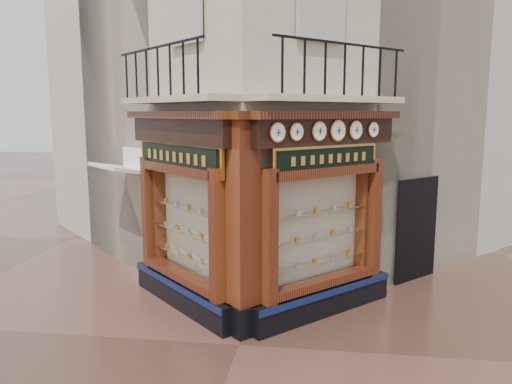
% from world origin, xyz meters
% --- Properties ---
extents(ground, '(80.00, 80.00, 0.00)m').
position_xyz_m(ground, '(0.00, 0.00, 0.00)').
color(ground, '#4C2F23').
rests_on(ground, ground).
extents(main_building, '(11.31, 11.31, 12.00)m').
position_xyz_m(main_building, '(0.00, 6.16, 6.00)').
color(main_building, '#BEB094').
rests_on(main_building, ground).
extents(neighbour_left, '(11.31, 11.31, 11.00)m').
position_xyz_m(neighbour_left, '(-2.47, 8.63, 5.50)').
color(neighbour_left, '#BAAFA2').
rests_on(neighbour_left, ground).
extents(neighbour_right, '(11.31, 11.31, 11.00)m').
position_xyz_m(neighbour_right, '(2.47, 8.63, 5.50)').
color(neighbour_right, '#BAAFA2').
rests_on(neighbour_right, ground).
extents(shopfront_left, '(2.86, 2.86, 3.98)m').
position_xyz_m(shopfront_left, '(-1.41, 1.57, 1.98)').
color(shopfront_left, black).
rests_on(shopfront_left, ground).
extents(shopfront_right, '(2.86, 2.86, 3.98)m').
position_xyz_m(shopfront_right, '(1.41, 1.57, 1.98)').
color(shopfront_right, black).
rests_on(shopfront_right, ground).
extents(corner_pilaster, '(0.85, 0.85, 3.98)m').
position_xyz_m(corner_pilaster, '(0.00, 0.50, 1.95)').
color(corner_pilaster, black).
rests_on(corner_pilaster, ground).
extents(balcony, '(5.94, 2.97, 1.03)m').
position_xyz_m(balcony, '(0.00, 1.49, 4.22)').
color(balcony, '#BEB094').
rests_on(balcony, ground).
extents(clock_a, '(0.28, 0.28, 0.34)m').
position_xyz_m(clock_a, '(0.60, 0.49, 3.62)').
color(clock_a, '#B56F3C').
rests_on(clock_a, ground).
extents(clock_b, '(0.26, 0.26, 0.32)m').
position_xyz_m(clock_b, '(0.90, 0.79, 3.62)').
color(clock_b, '#B56F3C').
rests_on(clock_b, ground).
extents(clock_c, '(0.29, 0.29, 0.36)m').
position_xyz_m(clock_c, '(1.29, 1.18, 3.62)').
color(clock_c, '#B56F3C').
rests_on(clock_c, ground).
extents(clock_d, '(0.32, 0.32, 0.40)m').
position_xyz_m(clock_d, '(1.63, 1.53, 3.62)').
color(clock_d, '#B56F3C').
rests_on(clock_d, ground).
extents(clock_e, '(0.29, 0.29, 0.37)m').
position_xyz_m(clock_e, '(1.98, 1.87, 3.62)').
color(clock_e, '#B56F3C').
rests_on(clock_e, ground).
extents(clock_f, '(0.25, 0.25, 0.31)m').
position_xyz_m(clock_f, '(2.34, 2.24, 3.62)').
color(clock_f, '#B56F3C').
rests_on(clock_f, ground).
extents(awning, '(1.84, 1.84, 0.25)m').
position_xyz_m(awning, '(-3.32, 3.11, 0.00)').
color(awning, white).
rests_on(awning, ground).
extents(signboard_left, '(2.30, 2.30, 0.62)m').
position_xyz_m(signboard_left, '(-1.46, 1.51, 3.10)').
color(signboard_left, gold).
rests_on(signboard_left, ground).
extents(signboard_right, '(1.95, 1.95, 0.52)m').
position_xyz_m(signboard_right, '(1.46, 1.51, 3.10)').
color(signboard_right, gold).
rests_on(signboard_right, ground).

